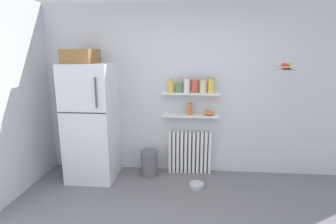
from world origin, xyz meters
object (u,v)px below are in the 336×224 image
object	(u,v)px
storage_jar_2	(187,85)
vase	(190,109)
storage_jar_1	(179,87)
storage_jar_4	(203,86)
hanging_fruit_basket	(287,67)
storage_jar_0	(171,86)
radiator	(190,152)
shelf_bowl	(209,113)
pet_food_bowl	(197,185)
trash_bin	(149,163)
refrigerator	(92,119)
storage_jar_3	(195,86)
storage_jar_5	(211,85)

from	to	relation	value
storage_jar_2	vase	size ratio (longest dim) A/B	1.28
storage_jar_1	storage_jar_4	distance (m)	0.36
vase	storage_jar_2	bearing A→B (deg)	-180.00
storage_jar_2	hanging_fruit_basket	distance (m)	1.37
storage_jar_0	vase	distance (m)	0.45
radiator	storage_jar_0	size ratio (longest dim) A/B	3.38
shelf_bowl	storage_jar_4	bearing A→B (deg)	-180.00
radiator	pet_food_bowl	size ratio (longest dim) A/B	3.16
storage_jar_0	storage_jar_1	world-z (taller)	storage_jar_0
trash_bin	vase	bearing A→B (deg)	12.51
radiator	storage_jar_2	distance (m)	1.07
refrigerator	storage_jar_2	xyz separation A→B (m)	(1.40, 0.24, 0.50)
storage_jar_0	shelf_bowl	xyz separation A→B (m)	(0.58, 0.00, -0.40)
radiator	storage_jar_3	world-z (taller)	storage_jar_3
storage_jar_0	shelf_bowl	size ratio (longest dim) A/B	1.27
shelf_bowl	refrigerator	bearing A→B (deg)	-172.22
storage_jar_4	pet_food_bowl	size ratio (longest dim) A/B	1.00
storage_jar_4	pet_food_bowl	world-z (taller)	storage_jar_4
pet_food_bowl	trash_bin	bearing A→B (deg)	156.56
storage_jar_0	pet_food_bowl	world-z (taller)	storage_jar_0
hanging_fruit_basket	shelf_bowl	bearing A→B (deg)	158.69
storage_jar_1	vase	distance (m)	0.37
shelf_bowl	trash_bin	bearing A→B (deg)	-171.47
refrigerator	storage_jar_0	bearing A→B (deg)	11.56
storage_jar_3	pet_food_bowl	world-z (taller)	storage_jar_3
shelf_bowl	pet_food_bowl	world-z (taller)	shelf_bowl
storage_jar_5	storage_jar_2	bearing A→B (deg)	-180.00
refrigerator	hanging_fruit_basket	world-z (taller)	refrigerator
storage_jar_0	storage_jar_4	bearing A→B (deg)	-0.00
storage_jar_3	trash_bin	bearing A→B (deg)	-168.75
storage_jar_3	storage_jar_2	bearing A→B (deg)	180.00
storage_jar_2	trash_bin	xyz separation A→B (m)	(-0.56, -0.14, -1.20)
vase	trash_bin	xyz separation A→B (m)	(-0.61, -0.14, -0.84)
storage_jar_4	shelf_bowl	size ratio (longest dim) A/B	1.36
storage_jar_5	trash_bin	size ratio (longest dim) A/B	0.57
vase	shelf_bowl	xyz separation A→B (m)	(0.29, 0.00, -0.05)
storage_jar_3	shelf_bowl	world-z (taller)	storage_jar_3
storage_jar_0	storage_jar_1	xyz separation A→B (m)	(0.12, 0.00, -0.02)
refrigerator	storage_jar_2	distance (m)	1.51
storage_jar_2	storage_jar_3	size ratio (longest dim) A/B	1.09
storage_jar_5	shelf_bowl	size ratio (longest dim) A/B	1.45
storage_jar_2	hanging_fruit_basket	world-z (taller)	hanging_fruit_basket
radiator	pet_food_bowl	xyz separation A→B (m)	(0.11, -0.48, -0.31)
hanging_fruit_basket	trash_bin	bearing A→B (deg)	172.82
refrigerator	vase	size ratio (longest dim) A/B	10.84
vase	hanging_fruit_basket	xyz separation A→B (m)	(1.24, -0.37, 0.65)
storage_jar_3	vase	size ratio (longest dim) A/B	1.17
radiator	storage_jar_2	xyz separation A→B (m)	(-0.06, -0.03, 1.07)
storage_jar_1	storage_jar_4	world-z (taller)	storage_jar_4
storage_jar_0	storage_jar_1	bearing A→B (deg)	0.00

